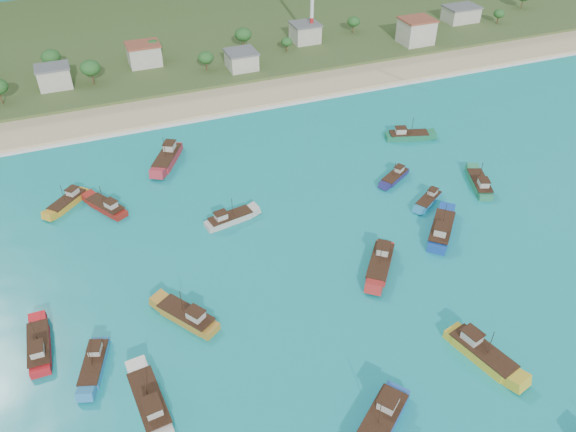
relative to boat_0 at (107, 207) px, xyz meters
name	(u,v)px	position (x,y,z in m)	size (l,w,h in m)	color
ground	(296,296)	(27.09, -37.51, -0.68)	(600.00, 600.00, 0.00)	#0C8B87
beach	(188,105)	(27.09, 41.49, -0.68)	(400.00, 18.00, 1.20)	beige
land	(148,34)	(27.09, 102.49, -0.68)	(400.00, 110.00, 2.40)	#385123
surf_line	(197,120)	(27.09, 31.99, -0.68)	(400.00, 2.50, 0.08)	white
village	(198,54)	(36.32, 65.04, 4.11)	(213.49, 29.29, 7.63)	beige
vegetation	(113,64)	(10.98, 65.61, 4.37)	(275.28, 25.58, 8.47)	#235623
boat_0	(107,207)	(0.00, 0.00, 0.00)	(7.73, 10.12, 5.93)	maroon
boat_1	(408,136)	(73.68, 2.93, 0.06)	(11.07, 6.14, 6.27)	#176D48
boat_5	(380,264)	(44.05, -36.39, 0.18)	(10.01, 11.26, 6.90)	#B42623
boat_6	(150,403)	(-0.25, -50.16, 0.19)	(4.64, 12.07, 6.96)	silver
boat_7	(429,200)	(63.57, -22.22, -0.19)	(8.38, 6.39, 4.91)	#2685BA
boat_8	(230,219)	(22.52, -13.29, -0.01)	(10.33, 4.74, 5.88)	#BDB4AC
boat_9	(479,184)	(77.01, -21.46, 0.06)	(6.69, 10.98, 6.24)	#227A52
boat_10	(380,422)	(28.31, -64.76, 0.27)	(12.21, 10.47, 7.39)	#2452A7
boat_11	(187,317)	(8.42, -36.10, 0.12)	(8.99, 11.06, 6.58)	#B07B27
boat_12	(395,177)	(61.47, -11.88, -0.16)	(8.65, 6.50, 5.05)	navy
boat_14	(481,353)	(48.46, -60.00, 0.19)	(6.40, 12.31, 6.98)	gold
boat_15	(441,231)	(59.79, -32.38, 0.23)	(10.90, 11.42, 7.21)	#123F9B
boat_18	(94,364)	(-6.80, -40.21, -0.05)	(5.70, 9.96, 5.65)	#2879B7
boat_20	(168,158)	(15.72, 14.08, 0.26)	(9.40, 12.66, 7.37)	#B42A36
boat_21	(39,347)	(-14.36, -33.85, 0.05)	(3.20, 10.49, 6.18)	red
boat_24	(68,202)	(-7.24, 4.86, -0.02)	(9.03, 8.95, 5.80)	gold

